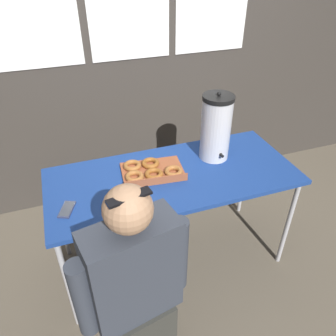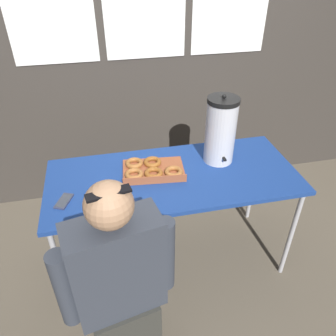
{
  "view_description": "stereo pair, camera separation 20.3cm",
  "coord_description": "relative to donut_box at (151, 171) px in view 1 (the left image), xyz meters",
  "views": [
    {
      "loc": [
        -0.59,
        -1.57,
        2.0
      ],
      "look_at": [
        -0.03,
        0.0,
        0.84
      ],
      "focal_mm": 35.0,
      "sensor_mm": 36.0,
      "label": 1
    },
    {
      "loc": [
        -0.39,
        -1.63,
        2.0
      ],
      "look_at": [
        -0.03,
        0.0,
        0.84
      ],
      "focal_mm": 35.0,
      "sensor_mm": 36.0,
      "label": 2
    }
  ],
  "objects": [
    {
      "name": "cell_phone",
      "position": [
        -0.54,
        -0.18,
        -0.02
      ],
      "size": [
        0.11,
        0.15,
        0.01
      ],
      "rotation": [
        0.0,
        0.0,
        -0.41
      ],
      "color": "#2D334C",
      "rests_on": "folding_table"
    },
    {
      "name": "coffee_urn",
      "position": [
        0.46,
        0.05,
        0.2
      ],
      "size": [
        0.2,
        0.23,
        0.47
      ],
      "color": "silver",
      "rests_on": "folding_table"
    },
    {
      "name": "person_seated",
      "position": [
        -0.28,
        -0.64,
        -0.23
      ],
      "size": [
        0.59,
        0.31,
        1.21
      ],
      "rotation": [
        0.0,
        0.0,
        3.33
      ],
      "color": "#33332D",
      "rests_on": "ground"
    },
    {
      "name": "ground_plane",
      "position": [
        0.13,
        -0.06,
        -0.8
      ],
      "size": [
        12.0,
        12.0,
        0.0
      ],
      "primitive_type": "plane",
      "color": "brown"
    },
    {
      "name": "back_wall",
      "position": [
        0.13,
        0.94,
        0.62
      ],
      "size": [
        6.0,
        0.11,
        2.84
      ],
      "color": "#38332D",
      "rests_on": "ground"
    },
    {
      "name": "donut_box",
      "position": [
        0.0,
        0.0,
        0.0
      ],
      "size": [
        0.42,
        0.31,
        0.05
      ],
      "rotation": [
        0.0,
        0.0,
        -0.1
      ],
      "color": "brown",
      "rests_on": "folding_table"
    },
    {
      "name": "folding_table",
      "position": [
        0.13,
        -0.06,
        -0.07
      ],
      "size": [
        1.58,
        0.69,
        0.78
      ],
      "color": "navy",
      "rests_on": "ground"
    }
  ]
}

